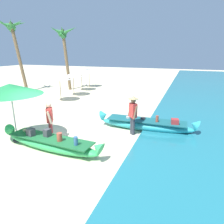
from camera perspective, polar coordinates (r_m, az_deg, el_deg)
The scene contains 12 objects.
ground_plane at distance 8.23m, azimuth -15.13°, elevation -9.43°, with size 80.00×80.00×0.00m, color beige.
boat_green_foreground at distance 7.96m, azimuth -17.06°, elevation -8.36°, with size 4.45×1.04×0.77m.
boat_cyan_midground at distance 9.57m, azimuth 9.71°, elevation -3.49°, with size 4.65×0.94×0.81m.
person_vendor_hatted at distance 8.77m, azimuth 5.96°, elevation -0.15°, with size 0.54×0.53×1.76m.
person_tourist_customer at distance 8.53m, azimuth -17.22°, elevation -1.99°, with size 0.45×0.57×1.63m.
patio_umbrella_large at distance 8.68m, azimuth -26.97°, elevation 5.76°, with size 2.45×2.45×2.38m.
parasol_row_0 at distance 15.36m, azimuth -14.70°, elevation 9.48°, with size 1.60×1.60×1.91m.
parasol_row_1 at distance 17.11m, azimuth -11.02°, elevation 10.40°, with size 1.60×1.60×1.91m.
parasol_row_2 at distance 19.39m, azimuth -8.71°, elevation 11.23°, with size 1.60×1.60×1.91m.
parasol_row_3 at distance 21.31m, azimuth -6.58°, elevation 11.79°, with size 1.60×1.60×1.91m.
palm_tree_tall_inland at distance 20.82m, azimuth -26.32°, elevation 19.49°, with size 2.68×2.50×6.30m.
palm_tree_leaning_seaward at distance 20.19m, azimuth -13.53°, elevation 19.50°, with size 2.75×2.23×5.84m.
Camera 1 is at (4.50, -5.90, 3.55)m, focal length 32.17 mm.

